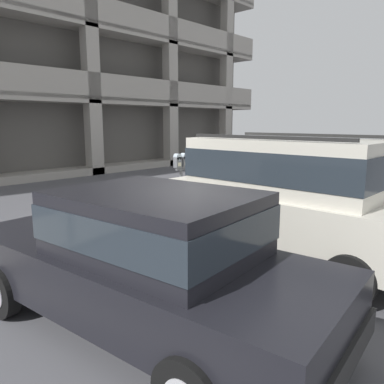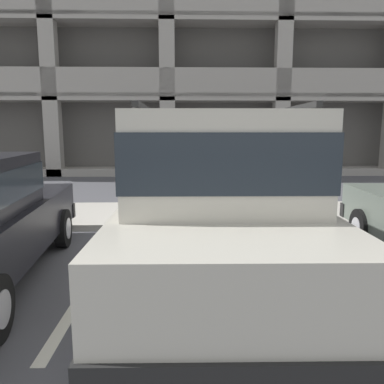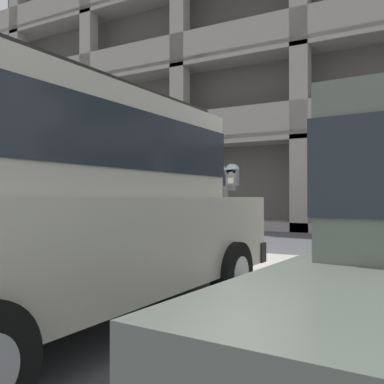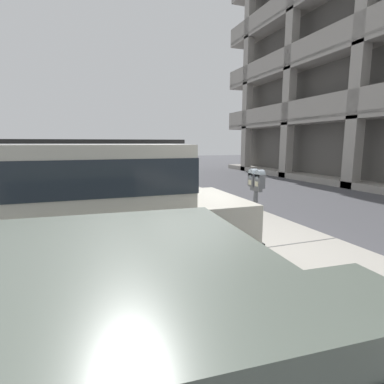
{
  "view_description": "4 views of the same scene",
  "coord_description": "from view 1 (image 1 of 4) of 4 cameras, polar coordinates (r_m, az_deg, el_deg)",
  "views": [
    {
      "loc": [
        -5.4,
        -5.2,
        2.23
      ],
      "look_at": [
        -0.34,
        -0.53,
        0.94
      ],
      "focal_mm": 35.0,
      "sensor_mm": 36.0,
      "label": 1
    },
    {
      "loc": [
        -0.39,
        -6.46,
        1.81
      ],
      "look_at": [
        -0.24,
        -0.62,
        0.86
      ],
      "focal_mm": 35.0,
      "sensor_mm": 36.0,
      "label": 2
    },
    {
      "loc": [
        2.72,
        -4.97,
        1.13
      ],
      "look_at": [
        0.19,
        -0.46,
        1.19
      ],
      "focal_mm": 40.0,
      "sensor_mm": 36.0,
      "label": 3
    },
    {
      "loc": [
        4.41,
        -2.26,
        1.99
      ],
      "look_at": [
        -0.3,
        -0.55,
        1.17
      ],
      "focal_mm": 28.0,
      "sensor_mm": 36.0,
      "label": 4
    }
  ],
  "objects": [
    {
      "name": "sidewalk",
      "position": [
        8.73,
        -7.34,
        -3.86
      ],
      "size": [
        40.0,
        2.2,
        0.12
      ],
      "color": "#ADA89E",
      "rests_on": "ground_plane"
    },
    {
      "name": "parking_stall_lines",
      "position": [
        8.2,
        13.47,
        -5.42
      ],
      "size": [
        12.28,
        4.8,
        0.01
      ],
      "color": "silver",
      "rests_on": "ground_plane"
    },
    {
      "name": "ground_plane",
      "position": [
        7.84,
        -1.16,
        -6.28
      ],
      "size": [
        80.0,
        80.0,
        0.1
      ],
      "color": "#4C4C51"
    },
    {
      "name": "silver_suv",
      "position": [
        6.21,
        13.93,
        -0.28
      ],
      "size": [
        2.06,
        4.8,
        2.03
      ],
      "rotation": [
        0.0,
        0.0,
        -0.01
      ],
      "color": "beige",
      "rests_on": "ground_plane"
    },
    {
      "name": "dark_hatchback",
      "position": [
        9.15,
        23.76,
        0.86
      ],
      "size": [
        2.04,
        4.58,
        1.54
      ],
      "rotation": [
        0.0,
        0.0,
        -0.06
      ],
      "color": "#5B665B",
      "rests_on": "ground_plane"
    },
    {
      "name": "red_sedan",
      "position": [
        4.08,
        -7.36,
        -9.68
      ],
      "size": [
        2.15,
        4.62,
        1.54
      ],
      "rotation": [
        0.0,
        0.0,
        0.09
      ],
      "color": "black",
      "rests_on": "ground_plane"
    },
    {
      "name": "parking_meter_near",
      "position": [
        8.0,
        -1.69,
        3.27
      ],
      "size": [
        0.35,
        0.12,
        1.46
      ],
      "color": "#595B60",
      "rests_on": "sidewalk"
    }
  ]
}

